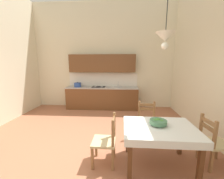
{
  "coord_description": "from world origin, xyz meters",
  "views": [
    {
      "loc": [
        0.72,
        -2.88,
        1.84
      ],
      "look_at": [
        0.5,
        0.73,
        1.17
      ],
      "focal_mm": 22.54,
      "sensor_mm": 36.0,
      "label": 1
    }
  ],
  "objects_px": {
    "dining_chair_kitchen_side": "(147,123)",
    "dining_chair_tv_side": "(106,141)",
    "dining_chair_window_side": "(214,143)",
    "dining_table": "(159,134)",
    "pendant_lamp": "(165,37)",
    "kitchen_cabinetry": "(102,88)",
    "fruit_bowl": "(158,122)"
  },
  "relations": [
    {
      "from": "dining_chair_tv_side",
      "to": "pendant_lamp",
      "type": "bearing_deg",
      "value": 1.65
    },
    {
      "from": "pendant_lamp",
      "to": "dining_chair_window_side",
      "type": "bearing_deg",
      "value": 1.79
    },
    {
      "from": "dining_table",
      "to": "pendant_lamp",
      "type": "relative_size",
      "value": 1.57
    },
    {
      "from": "dining_chair_tv_side",
      "to": "pendant_lamp",
      "type": "relative_size",
      "value": 1.16
    },
    {
      "from": "kitchen_cabinetry",
      "to": "dining_table",
      "type": "bearing_deg",
      "value": -66.36
    },
    {
      "from": "dining_table",
      "to": "dining_chair_kitchen_side",
      "type": "distance_m",
      "value": 0.9
    },
    {
      "from": "dining_chair_kitchen_side",
      "to": "fruit_bowl",
      "type": "relative_size",
      "value": 3.1
    },
    {
      "from": "dining_chair_tv_side",
      "to": "pendant_lamp",
      "type": "height_order",
      "value": "pendant_lamp"
    },
    {
      "from": "dining_chair_tv_side",
      "to": "dining_chair_window_side",
      "type": "distance_m",
      "value": 1.93
    },
    {
      "from": "dining_table",
      "to": "dining_chair_window_side",
      "type": "bearing_deg",
      "value": 3.84
    },
    {
      "from": "dining_chair_kitchen_side",
      "to": "dining_chair_window_side",
      "type": "relative_size",
      "value": 1.0
    },
    {
      "from": "dining_chair_kitchen_side",
      "to": "fruit_bowl",
      "type": "height_order",
      "value": "dining_chair_kitchen_side"
    },
    {
      "from": "dining_chair_kitchen_side",
      "to": "dining_chair_tv_side",
      "type": "bearing_deg",
      "value": -135.89
    },
    {
      "from": "kitchen_cabinetry",
      "to": "dining_chair_tv_side",
      "type": "height_order",
      "value": "kitchen_cabinetry"
    },
    {
      "from": "dining_table",
      "to": "pendant_lamp",
      "type": "xyz_separation_m",
      "value": [
        0.01,
        0.04,
        1.63
      ]
    },
    {
      "from": "kitchen_cabinetry",
      "to": "dining_chair_kitchen_side",
      "type": "distance_m",
      "value": 2.84
    },
    {
      "from": "dining_chair_tv_side",
      "to": "fruit_bowl",
      "type": "bearing_deg",
      "value": 3.75
    },
    {
      "from": "dining_chair_kitchen_side",
      "to": "dining_chair_window_side",
      "type": "height_order",
      "value": "same"
    },
    {
      "from": "fruit_bowl",
      "to": "dining_chair_tv_side",
      "type": "bearing_deg",
      "value": -176.25
    },
    {
      "from": "dining_chair_tv_side",
      "to": "dining_chair_window_side",
      "type": "xyz_separation_m",
      "value": [
        1.93,
        0.06,
        0.0
      ]
    },
    {
      "from": "dining_chair_tv_side",
      "to": "dining_chair_window_side",
      "type": "bearing_deg",
      "value": 1.72
    },
    {
      "from": "dining_chair_tv_side",
      "to": "dining_table",
      "type": "bearing_deg",
      "value": -0.49
    },
    {
      "from": "kitchen_cabinetry",
      "to": "dining_table",
      "type": "distance_m",
      "value": 3.63
    },
    {
      "from": "kitchen_cabinetry",
      "to": "dining_chair_window_side",
      "type": "height_order",
      "value": "kitchen_cabinetry"
    },
    {
      "from": "dining_chair_tv_side",
      "to": "fruit_bowl",
      "type": "xyz_separation_m",
      "value": [
        0.93,
        0.06,
        0.37
      ]
    },
    {
      "from": "pendant_lamp",
      "to": "fruit_bowl",
      "type": "bearing_deg",
      "value": 119.77
    },
    {
      "from": "dining_chair_window_side",
      "to": "pendant_lamp",
      "type": "height_order",
      "value": "pendant_lamp"
    },
    {
      "from": "kitchen_cabinetry",
      "to": "pendant_lamp",
      "type": "height_order",
      "value": "pendant_lamp"
    },
    {
      "from": "dining_table",
      "to": "dining_chair_kitchen_side",
      "type": "xyz_separation_m",
      "value": [
        -0.04,
        0.88,
        -0.18
      ]
    },
    {
      "from": "dining_table",
      "to": "pendant_lamp",
      "type": "bearing_deg",
      "value": 81.87
    },
    {
      "from": "fruit_bowl",
      "to": "pendant_lamp",
      "type": "relative_size",
      "value": 0.37
    },
    {
      "from": "dining_chair_kitchen_side",
      "to": "fruit_bowl",
      "type": "distance_m",
      "value": 0.9
    }
  ]
}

